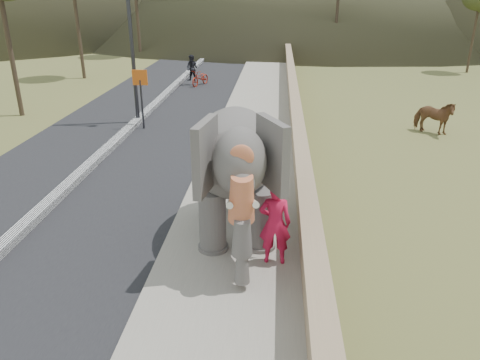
% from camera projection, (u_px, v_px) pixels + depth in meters
% --- Properties ---
extents(road, '(7.00, 120.00, 0.03)m').
position_uv_depth(road, '(104.00, 155.00, 16.18)').
color(road, black).
rests_on(road, ground).
extents(median, '(0.35, 120.00, 0.22)m').
position_uv_depth(median, '(104.00, 152.00, 16.15)').
color(median, black).
rests_on(median, ground).
extents(walkway, '(3.00, 120.00, 0.15)m').
position_uv_depth(walkway, '(248.00, 157.00, 15.79)').
color(walkway, '#9E9687').
rests_on(walkway, ground).
extents(parapet, '(0.30, 120.00, 1.10)m').
position_uv_depth(parapet, '(298.00, 145.00, 15.49)').
color(parapet, tan).
rests_on(parapet, ground).
extents(lamppost, '(1.76, 0.36, 8.00)m').
position_uv_depth(lamppost, '(136.00, 1.00, 18.19)').
color(lamppost, '#323338').
rests_on(lamppost, ground).
extents(signboard, '(0.60, 0.08, 2.40)m').
position_uv_depth(signboard, '(141.00, 89.00, 18.56)').
color(signboard, '#2D2D33').
rests_on(signboard, ground).
extents(cow, '(1.72, 1.48, 1.34)m').
position_uv_depth(cow, '(433.00, 117.00, 18.35)').
color(cow, brown).
rests_on(cow, ground).
extents(elephant_and_man, '(2.66, 4.38, 2.99)m').
position_uv_depth(elephant_and_man, '(235.00, 169.00, 10.45)').
color(elephant_and_man, '#65605C').
rests_on(elephant_and_man, ground).
extents(motorcyclist, '(1.50, 1.84, 1.76)m').
position_uv_depth(motorcyclist, '(197.00, 74.00, 27.30)').
color(motorcyclist, '#9B1E0E').
rests_on(motorcyclist, ground).
extents(trees, '(48.68, 45.41, 9.03)m').
position_uv_depth(trees, '(291.00, 9.00, 31.85)').
color(trees, '#473828').
rests_on(trees, ground).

